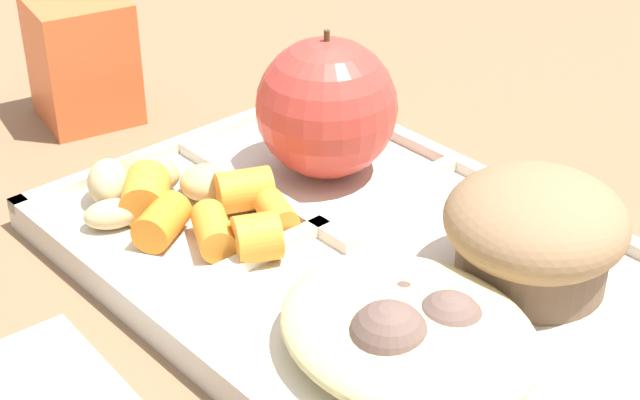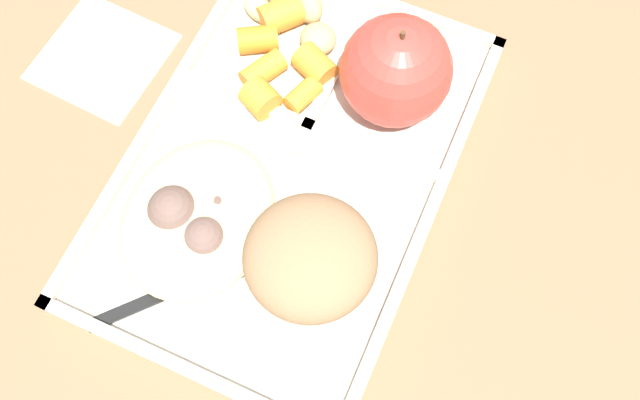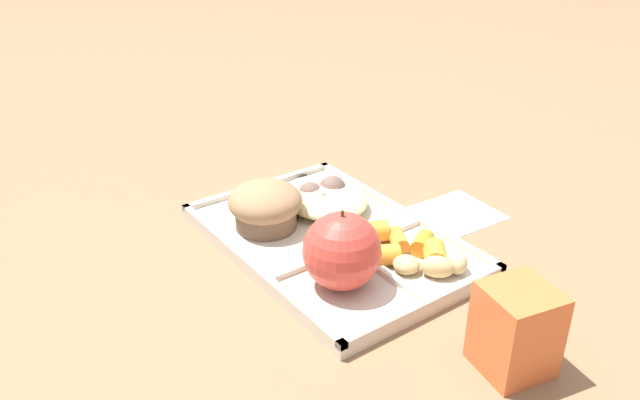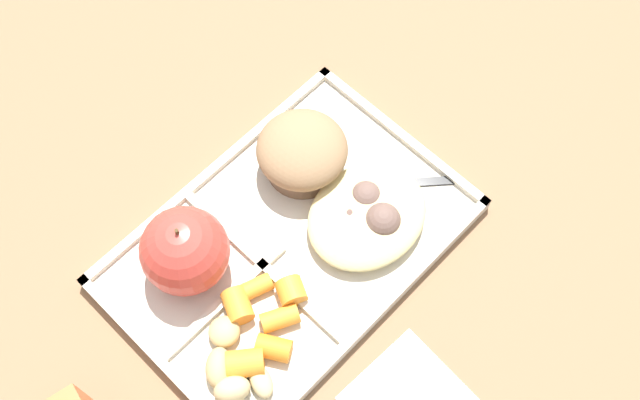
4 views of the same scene
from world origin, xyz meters
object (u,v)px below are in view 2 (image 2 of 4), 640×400
bran_muffin (310,260)px  plastic_fork (199,279)px  green_apple (396,71)px  lunch_tray (290,167)px

bran_muffin → plastic_fork: (0.04, -0.07, -0.03)m
green_apple → bran_muffin: bearing=0.0°
lunch_tray → plastic_fork: bearing=-10.9°
green_apple → bran_muffin: green_apple is taller
lunch_tray → bran_muffin: bearing=35.1°
lunch_tray → bran_muffin: 0.10m
lunch_tray → plastic_fork: (0.11, -0.02, 0.01)m
plastic_fork → bran_muffin: bearing=118.3°
lunch_tray → bran_muffin: (0.07, 0.05, 0.04)m
green_apple → plastic_fork: (0.20, -0.07, -0.04)m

